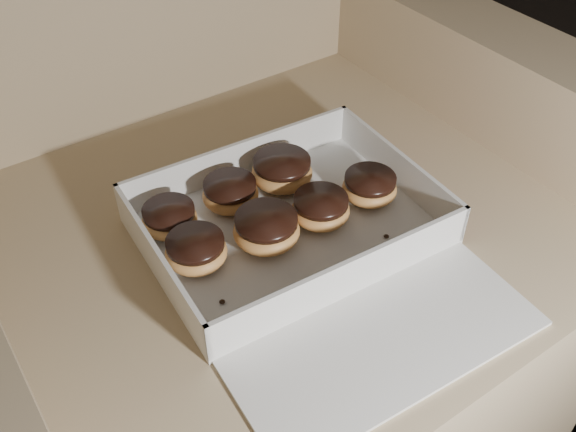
# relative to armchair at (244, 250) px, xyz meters

# --- Properties ---
(armchair) EXTENTS (0.97, 0.82, 1.02)m
(armchair) POSITION_rel_armchair_xyz_m (0.00, 0.00, 0.00)
(armchair) COLOR tan
(armchair) RESTS_ON floor
(bakery_box) EXTENTS (0.39, 0.44, 0.06)m
(bakery_box) POSITION_rel_armchair_xyz_m (-0.00, -0.16, 0.15)
(bakery_box) COLOR silver
(bakery_box) RESTS_ON armchair
(donut_a) EXTENTS (0.07, 0.07, 0.04)m
(donut_a) POSITION_rel_armchair_xyz_m (0.12, -0.14, 0.16)
(donut_a) COLOR #E89B51
(donut_a) RESTS_ON bakery_box
(donut_b) EXTENTS (0.09, 0.09, 0.04)m
(donut_b) POSITION_rel_armchair_xyz_m (0.04, -0.04, 0.17)
(donut_b) COLOR #E89B51
(donut_b) RESTS_ON bakery_box
(donut_c) EXTENTS (0.07, 0.07, 0.04)m
(donut_c) POSITION_rel_armchair_xyz_m (-0.13, -0.04, 0.16)
(donut_c) COLOR #E89B51
(donut_c) RESTS_ON bakery_box
(donut_d) EXTENTS (0.08, 0.08, 0.04)m
(donut_d) POSITION_rel_armchair_xyz_m (-0.04, -0.13, 0.17)
(donut_d) COLOR #E89B51
(donut_d) RESTS_ON bakery_box
(donut_e) EXTENTS (0.08, 0.08, 0.04)m
(donut_e) POSITION_rel_armchair_xyz_m (-0.13, -0.11, 0.16)
(donut_e) COLOR #E89B51
(donut_e) RESTS_ON bakery_box
(donut_f) EXTENTS (0.08, 0.08, 0.04)m
(donut_f) POSITION_rel_armchair_xyz_m (0.04, -0.14, 0.16)
(donut_f) COLOR #E89B51
(donut_f) RESTS_ON bakery_box
(donut_g) EXTENTS (0.08, 0.08, 0.04)m
(donut_g) POSITION_rel_armchair_xyz_m (-0.04, -0.04, 0.16)
(donut_g) COLOR #E89B51
(donut_g) RESTS_ON bakery_box
(crumb_a) EXTENTS (0.01, 0.01, 0.00)m
(crumb_a) POSITION_rel_armchair_xyz_m (0.09, -0.21, 0.14)
(crumb_a) COLOR black
(crumb_a) RESTS_ON bakery_box
(crumb_b) EXTENTS (0.01, 0.01, 0.00)m
(crumb_b) POSITION_rel_armchair_xyz_m (0.14, -0.15, 0.14)
(crumb_b) COLOR black
(crumb_b) RESTS_ON bakery_box
(crumb_c) EXTENTS (0.01, 0.01, 0.00)m
(crumb_c) POSITION_rel_armchair_xyz_m (-0.14, -0.19, 0.14)
(crumb_c) COLOR black
(crumb_c) RESTS_ON bakery_box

